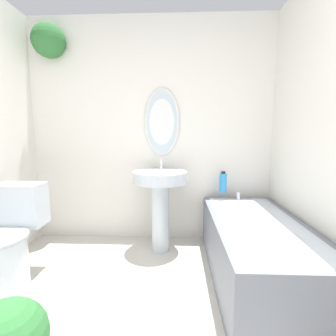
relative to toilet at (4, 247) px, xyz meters
The scene contains 5 objects.
wall_back 1.66m from the toilet, 46.36° to the left, with size 2.72×0.33×2.40m.
toilet is the anchor object (origin of this frame).
pedestal_sink 1.34m from the toilet, 29.83° to the left, with size 0.53×0.53×0.91m.
bathtub 1.96m from the toilet, ahead, with size 0.70×1.48×0.57m.
shampoo_bottle 2.00m from the toilet, 24.63° to the left, with size 0.08×0.08×0.22m.
Camera 1 is at (0.30, -0.45, 1.17)m, focal length 26.00 mm.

